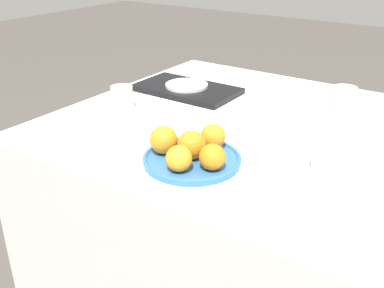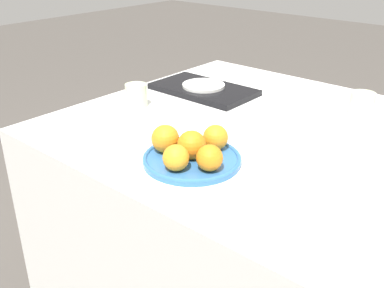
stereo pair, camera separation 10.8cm
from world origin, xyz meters
TOP-DOWN VIEW (x-y plane):
  - table at (0.00, 0.00)m, footprint 1.14×1.03m
  - fruit_platter at (-0.01, -0.31)m, footprint 0.24×0.24m
  - orange_0 at (-0.01, -0.31)m, footprint 0.07×0.07m
  - orange_1 at (-0.09, -0.32)m, footprint 0.07×0.07m
  - orange_2 at (-0.00, -0.23)m, footprint 0.06×0.06m
  - orange_3 at (0.06, -0.33)m, footprint 0.06×0.06m
  - orange_4 at (0.00, -0.38)m, footprint 0.06×0.06m
  - water_glass at (0.28, -0.18)m, footprint 0.07×0.07m
  - serving_tray at (-0.33, 0.13)m, footprint 0.36×0.21m
  - side_plate at (-0.33, 0.13)m, footprint 0.15×0.15m
  - cup_0 at (0.18, 0.27)m, footprint 0.08×0.08m
  - cup_1 at (-0.41, -0.12)m, footprint 0.07×0.07m
  - napkin at (0.08, 0.12)m, footprint 0.12×0.10m

SIDE VIEW (x-z plane):
  - table at x=0.00m, z-range 0.00..0.73m
  - napkin at x=0.08m, z-range 0.73..0.74m
  - fruit_platter at x=-0.01m, z-range 0.73..0.75m
  - serving_tray at x=-0.33m, z-range 0.73..0.75m
  - side_plate at x=-0.33m, z-range 0.75..0.76m
  - cup_1 at x=-0.41m, z-range 0.73..0.81m
  - cup_0 at x=0.18m, z-range 0.73..0.81m
  - orange_4 at x=0.00m, z-range 0.75..0.81m
  - orange_3 at x=0.06m, z-range 0.75..0.81m
  - orange_2 at x=0.00m, z-range 0.75..0.81m
  - orange_1 at x=-0.09m, z-range 0.75..0.82m
  - orange_0 at x=-0.01m, z-range 0.75..0.82m
  - water_glass at x=0.28m, z-range 0.73..0.84m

